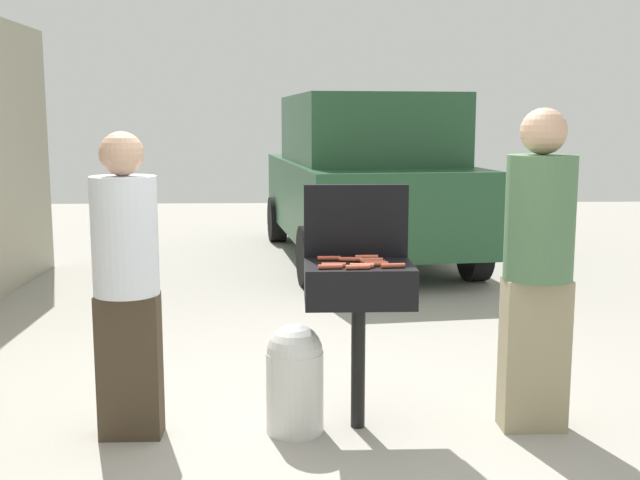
# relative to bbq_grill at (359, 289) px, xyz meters

# --- Properties ---
(ground_plane) EXTENTS (24.00, 24.00, 0.00)m
(ground_plane) POSITION_rel_bbq_grill_xyz_m (-0.26, -0.02, -0.80)
(ground_plane) COLOR #9E998E
(bbq_grill) EXTENTS (0.60, 0.44, 0.94)m
(bbq_grill) POSITION_rel_bbq_grill_xyz_m (0.00, 0.00, 0.00)
(bbq_grill) COLOR black
(bbq_grill) RESTS_ON ground
(grill_lid_open) EXTENTS (0.60, 0.05, 0.42)m
(grill_lid_open) POSITION_rel_bbq_grill_xyz_m (0.00, 0.22, 0.35)
(grill_lid_open) COLOR black
(grill_lid_open) RESTS_ON bbq_grill
(hot_dog_0) EXTENTS (0.13, 0.04, 0.03)m
(hot_dog_0) POSITION_rel_bbq_grill_xyz_m (0.01, -0.12, 0.16)
(hot_dog_0) COLOR #C6593D
(hot_dog_0) RESTS_ON bbq_grill
(hot_dog_1) EXTENTS (0.13, 0.03, 0.03)m
(hot_dog_1) POSITION_rel_bbq_grill_xyz_m (-0.16, 0.11, 0.16)
(hot_dog_1) COLOR #AD4228
(hot_dog_1) RESTS_ON bbq_grill
(hot_dog_2) EXTENTS (0.13, 0.03, 0.03)m
(hot_dog_2) POSITION_rel_bbq_grill_xyz_m (0.08, -0.03, 0.16)
(hot_dog_2) COLOR #AD4228
(hot_dog_2) RESTS_ON bbq_grill
(hot_dog_3) EXTENTS (0.13, 0.04, 0.03)m
(hot_dog_3) POSITION_rel_bbq_grill_xyz_m (-0.17, -0.15, 0.16)
(hot_dog_3) COLOR #B74C33
(hot_dog_3) RESTS_ON bbq_grill
(hot_dog_4) EXTENTS (0.13, 0.04, 0.03)m
(hot_dog_4) POSITION_rel_bbq_grill_xyz_m (-0.04, 0.07, 0.16)
(hot_dog_4) COLOR #B74C33
(hot_dog_4) RESTS_ON bbq_grill
(hot_dog_5) EXTENTS (0.13, 0.03, 0.03)m
(hot_dog_5) POSITION_rel_bbq_grill_xyz_m (0.09, -0.07, 0.16)
(hot_dog_5) COLOR #C6593D
(hot_dog_5) RESTS_ON bbq_grill
(hot_dog_6) EXTENTS (0.13, 0.03, 0.03)m
(hot_dog_6) POSITION_rel_bbq_grill_xyz_m (-0.15, -0.10, 0.16)
(hot_dog_6) COLOR #B74C33
(hot_dog_6) RESTS_ON bbq_grill
(hot_dog_7) EXTENTS (0.13, 0.03, 0.03)m
(hot_dog_7) POSITION_rel_bbq_grill_xyz_m (0.06, 0.14, 0.16)
(hot_dog_7) COLOR #C6593D
(hot_dog_7) RESTS_ON bbq_grill
(hot_dog_8) EXTENTS (0.13, 0.04, 0.03)m
(hot_dog_8) POSITION_rel_bbq_grill_xyz_m (0.07, 0.04, 0.16)
(hot_dog_8) COLOR #C6593D
(hot_dog_8) RESTS_ON bbq_grill
(hot_dog_9) EXTENTS (0.13, 0.04, 0.03)m
(hot_dog_9) POSITION_rel_bbq_grill_xyz_m (-0.02, -0.16, 0.16)
(hot_dog_9) COLOR #C6593D
(hot_dog_9) RESTS_ON bbq_grill
(hot_dog_10) EXTENTS (0.13, 0.04, 0.03)m
(hot_dog_10) POSITION_rel_bbq_grill_xyz_m (0.17, -0.13, 0.16)
(hot_dog_10) COLOR #B74C33
(hot_dog_10) RESTS_ON bbq_grill
(propane_tank) EXTENTS (0.32, 0.32, 0.62)m
(propane_tank) POSITION_rel_bbq_grill_xyz_m (-0.36, -0.06, -0.48)
(propane_tank) COLOR silver
(propane_tank) RESTS_ON ground
(person_left) EXTENTS (0.35, 0.35, 1.67)m
(person_left) POSITION_rel_bbq_grill_xyz_m (-1.26, -0.08, 0.11)
(person_left) COLOR #3F3323
(person_left) RESTS_ON ground
(person_right) EXTENTS (0.38, 0.38, 1.79)m
(person_right) POSITION_rel_bbq_grill_xyz_m (0.98, -0.05, 0.18)
(person_right) COLOR gray
(person_right) RESTS_ON ground
(parked_minivan) EXTENTS (2.50, 4.61, 2.02)m
(parked_minivan) POSITION_rel_bbq_grill_xyz_m (0.52, 5.35, 0.23)
(parked_minivan) COLOR #234C2D
(parked_minivan) RESTS_ON ground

